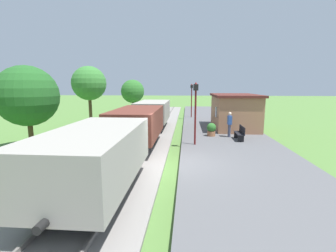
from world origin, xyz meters
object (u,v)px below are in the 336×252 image
at_px(bench_down_platform, 220,115).
at_px(tree_field_left, 133,91).
at_px(freight_train, 137,126).
at_px(lamp_post_far, 192,94).
at_px(tree_trackside_far, 89,84).
at_px(potted_planter, 211,129).
at_px(station_hut, 234,111).
at_px(tree_trackside_mid, 27,96).
at_px(lamp_post_near, 196,102).
at_px(bench_near_hut, 240,133).
at_px(person_waiting, 230,123).

distance_m(bench_down_platform, tree_field_left, 11.43).
bearing_deg(freight_train, lamp_post_far, 75.17).
xyz_separation_m(freight_train, tree_trackside_far, (-5.61, 6.72, 2.51)).
distance_m(freight_train, bench_down_platform, 12.73).
distance_m(lamp_post_far, tree_field_left, 7.76).
bearing_deg(potted_planter, tree_field_left, 123.33).
xyz_separation_m(station_hut, bench_down_platform, (-0.44, 4.74, -0.93)).
bearing_deg(tree_trackside_mid, lamp_post_near, 5.26).
bearing_deg(station_hut, lamp_post_near, -119.53).
bearing_deg(lamp_post_far, tree_trackside_mid, -125.62).
relative_size(bench_down_platform, potted_planter, 1.64).
relative_size(bench_down_platform, lamp_post_far, 0.41).
bearing_deg(lamp_post_near, station_hut, 60.47).
relative_size(bench_near_hut, bench_down_platform, 1.00).
xyz_separation_m(station_hut, person_waiting, (-0.98, -3.64, -0.47)).
bearing_deg(tree_field_left, bench_down_platform, -24.63).
bearing_deg(potted_planter, bench_near_hut, -32.39).
xyz_separation_m(bench_down_platform, lamp_post_far, (-2.96, 1.85, 2.08)).
xyz_separation_m(tree_trackside_far, tree_field_left, (1.78, 8.96, -0.89)).
bearing_deg(tree_trackside_mid, bench_down_platform, 42.68).
distance_m(bench_near_hut, potted_planter, 2.05).
xyz_separation_m(bench_down_platform, person_waiting, (-0.54, -8.39, 0.46)).
bearing_deg(bench_down_platform, tree_field_left, 155.37).
bearing_deg(person_waiting, station_hut, -109.69).
bearing_deg(bench_near_hut, tree_field_left, 126.13).
bearing_deg(tree_trackside_mid, tree_trackside_far, 85.00).
bearing_deg(person_waiting, potted_planter, -14.37).
height_order(station_hut, bench_near_hut, station_hut).
distance_m(potted_planter, tree_trackside_far, 11.40).
distance_m(station_hut, tree_field_left, 14.26).
bearing_deg(lamp_post_far, potted_planter, -83.06).
height_order(freight_train, person_waiting, freight_train).
relative_size(station_hut, tree_trackside_far, 1.07).
distance_m(bench_near_hut, tree_trackside_mid, 13.05).
bearing_deg(potted_planter, person_waiting, -9.76).
xyz_separation_m(station_hut, lamp_post_near, (-3.40, -6.00, 1.15)).
height_order(bench_down_platform, potted_planter, potted_planter).
bearing_deg(tree_trackside_far, tree_field_left, 78.73).
bearing_deg(lamp_post_far, bench_near_hut, -75.13).
relative_size(bench_near_hut, tree_trackside_mid, 0.31).
distance_m(potted_planter, tree_field_left, 15.55).
relative_size(lamp_post_near, tree_trackside_far, 0.69).
xyz_separation_m(bench_near_hut, lamp_post_far, (-2.96, 11.13, 2.08)).
bearing_deg(freight_train, bench_down_platform, 59.99).
distance_m(station_hut, lamp_post_far, 7.50).
bearing_deg(bench_down_platform, station_hut, -84.68).
bearing_deg(tree_field_left, person_waiting, -53.55).
distance_m(bench_near_hut, tree_trackside_far, 13.35).
distance_m(lamp_post_far, tree_trackside_mid, 16.58).
xyz_separation_m(freight_train, tree_field_left, (-3.82, 15.67, 1.61)).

